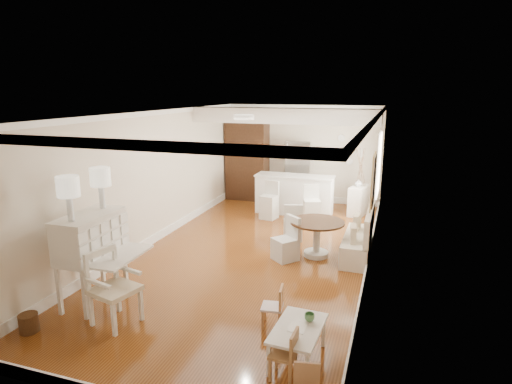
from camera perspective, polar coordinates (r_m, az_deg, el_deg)
The scene contains 19 objects.
room at distance 8.48m, azimuth 0.57°, elevation 5.09°, with size 9.00×9.04×2.82m.
secretary_bureau at distance 7.06m, azimuth -21.00°, elevation -8.28°, with size 1.11×1.13×1.42m, color white.
gustavian_armchair at distance 6.40m, azimuth -18.32°, elevation -12.10°, with size 0.61×0.61×1.06m, color white.
wicker_basket at distance 6.82m, azimuth -28.04°, elevation -15.16°, with size 0.26×0.26×0.26m, color #4C2E17.
kids_table at distance 5.51m, azimuth 5.57°, elevation -19.52°, with size 0.54×0.90×0.45m, color white.
kids_chair_a at distance 5.19m, azimuth 3.64°, elevation -20.69°, with size 0.29×0.29×0.61m, color #AA7C4D.
kids_chair_b at distance 6.13m, azimuth 2.16°, elevation -14.96°, with size 0.29×0.29×0.60m, color tan.
banquette at distance 8.63m, azimuth 13.40°, elevation -5.33°, with size 0.52×1.60×0.98m, color silver.
dining_table at distance 8.54m, azimuth 8.08°, elevation -6.19°, with size 1.06×1.06×0.72m, color #3F2414.
slip_chair_near at distance 8.28m, azimuth 3.94°, elevation -6.24°, with size 0.40×0.42×0.85m, color silver.
slip_chair_far at distance 9.40m, azimuth 4.96°, elevation -3.89°, with size 0.40×0.41×0.84m, color silver.
breakfast_counter at distance 11.37m, azimuth 5.13°, elevation -0.32°, with size 2.05×0.65×1.03m, color white.
bar_stool_left at distance 10.87m, azimuth 1.76°, elevation -1.10°, with size 0.38×0.38×0.96m, color silver.
bar_stool_right at distance 10.50m, azimuth 7.45°, elevation -1.73°, with size 0.39×0.39×0.97m, color white.
pantry_cabinet at distance 12.73m, azimuth -1.16°, elevation 4.14°, with size 1.20×0.60×2.30m, color #381E11.
fridge at distance 12.26m, azimuth 7.21°, elevation 2.47°, with size 0.75×0.65×1.80m, color silver.
sideboard at distance 11.57m, azimuth 13.55°, elevation -1.09°, with size 0.36×0.80×0.77m, color white.
pencil_cup at distance 5.50m, azimuth 7.14°, elevation -16.23°, with size 0.13×0.13×0.10m, color #55935B.
branch_vase at distance 11.44m, azimuth 13.52°, elevation 1.21°, with size 0.18×0.18×0.19m, color silver.
Camera 1 is at (2.60, -7.66, 3.22)m, focal length 30.00 mm.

